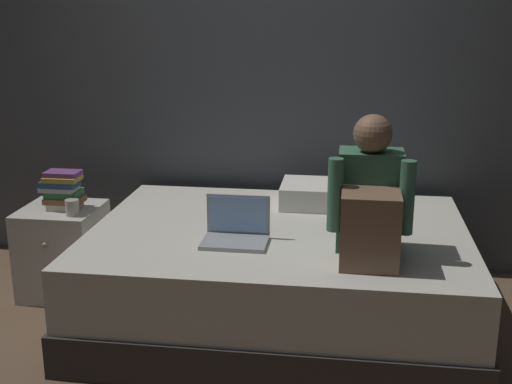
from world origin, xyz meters
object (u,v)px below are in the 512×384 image
at_px(laptop, 236,231).
at_px(mug, 72,208).
at_px(nightstand, 63,251).
at_px(person_sitting, 370,204).
at_px(pillow, 330,195).
at_px(bed, 279,275).
at_px(book_stack, 63,190).

distance_m(laptop, mug, 1.02).
xyz_separation_m(nightstand, person_sitting, (1.75, -0.50, 0.52)).
bearing_deg(laptop, pillow, 57.29).
distance_m(bed, book_stack, 1.34).
bearing_deg(nightstand, mug, -42.69).
bearing_deg(mug, laptop, -16.73).
bearing_deg(person_sitting, mug, 166.68).
relative_size(bed, pillow, 3.57).
relative_size(book_stack, mug, 2.58).
relative_size(laptop, pillow, 0.57).
height_order(laptop, pillow, laptop).
bearing_deg(person_sitting, nightstand, 163.96).
xyz_separation_m(person_sitting, book_stack, (-1.72, 0.50, -0.14)).
relative_size(nightstand, laptop, 1.65).
distance_m(bed, pillow, 0.61).
xyz_separation_m(bed, book_stack, (-1.27, 0.18, 0.38)).
height_order(nightstand, laptop, laptop).
distance_m(pillow, mug, 1.47).
distance_m(person_sitting, mug, 1.68).
bearing_deg(nightstand, book_stack, -15.14).
bearing_deg(person_sitting, pillow, 105.05).
bearing_deg(book_stack, pillow, 10.24).
height_order(bed, mug, mug).
bearing_deg(mug, book_stack, 131.57).
bearing_deg(pillow, mug, -164.78).
bearing_deg(book_stack, nightstand, 164.86).
distance_m(person_sitting, book_stack, 1.80).
height_order(nightstand, mug, mug).
bearing_deg(bed, book_stack, 172.09).
height_order(pillow, mug, pillow).
bearing_deg(nightstand, bed, -8.09).
xyz_separation_m(bed, mug, (-1.17, 0.06, 0.31)).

